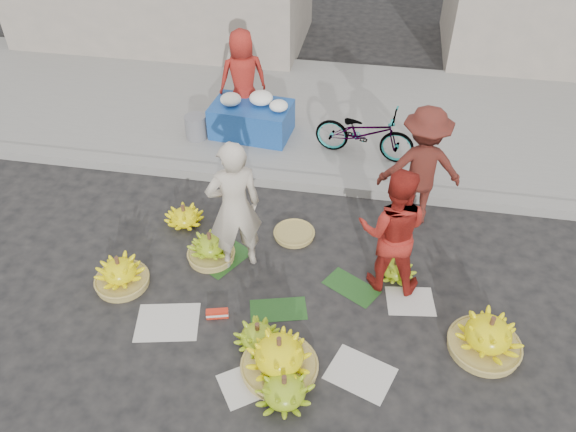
% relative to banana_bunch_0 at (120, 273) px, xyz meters
% --- Properties ---
extents(ground, '(80.00, 80.00, 0.00)m').
position_rel_banana_bunch_0_xyz_m(ground, '(2.03, 0.13, -0.19)').
color(ground, black).
rests_on(ground, ground).
extents(curb, '(40.00, 0.25, 0.15)m').
position_rel_banana_bunch_0_xyz_m(curb, '(2.03, 2.33, -0.11)').
color(curb, gray).
rests_on(curb, ground).
extents(sidewalk, '(40.00, 4.00, 0.12)m').
position_rel_banana_bunch_0_xyz_m(sidewalk, '(2.03, 4.43, -0.13)').
color(sidewalk, gray).
rests_on(sidewalk, ground).
extents(newspaper_scatter, '(3.20, 1.80, 0.00)m').
position_rel_banana_bunch_0_xyz_m(newspaper_scatter, '(2.03, -0.67, -0.18)').
color(newspaper_scatter, silver).
rests_on(newspaper_scatter, ground).
extents(banana_leaves, '(2.00, 1.00, 0.00)m').
position_rel_banana_bunch_0_xyz_m(banana_leaves, '(1.93, 0.33, -0.18)').
color(banana_leaves, '#184316').
rests_on(banana_leaves, ground).
extents(banana_bunch_0, '(0.67, 0.67, 0.44)m').
position_rel_banana_bunch_0_xyz_m(banana_bunch_0, '(0.00, 0.00, 0.00)').
color(banana_bunch_0, olive).
rests_on(banana_bunch_0, ground).
extents(banana_bunch_1, '(0.59, 0.59, 0.33)m').
position_rel_banana_bunch_0_xyz_m(banana_bunch_1, '(1.80, -0.58, -0.05)').
color(banana_bunch_1, '#74A117').
rests_on(banana_bunch_1, ground).
extents(banana_bunch_2, '(0.87, 0.87, 0.52)m').
position_rel_banana_bunch_0_xyz_m(banana_bunch_2, '(2.10, -0.87, 0.04)').
color(banana_bunch_2, olive).
rests_on(banana_bunch_2, ground).
extents(banana_bunch_3, '(0.75, 0.75, 0.37)m').
position_rel_banana_bunch_0_xyz_m(banana_bunch_3, '(2.21, -1.20, -0.02)').
color(banana_bunch_3, '#74A117').
rests_on(banana_bunch_3, ground).
extents(banana_bunch_4, '(0.78, 0.78, 0.51)m').
position_rel_banana_bunch_0_xyz_m(banana_bunch_4, '(4.21, -0.22, 0.04)').
color(banana_bunch_4, olive).
rests_on(banana_bunch_4, ground).
extents(banana_bunch_5, '(0.47, 0.47, 0.29)m').
position_rel_banana_bunch_0_xyz_m(banana_bunch_5, '(3.23, 0.71, -0.07)').
color(banana_bunch_5, '#74A117').
rests_on(banana_bunch_5, ground).
extents(banana_bunch_6, '(0.58, 0.58, 0.41)m').
position_rel_banana_bunch_0_xyz_m(banana_bunch_6, '(0.93, 0.63, -0.01)').
color(banana_bunch_6, olive).
rests_on(banana_bunch_6, ground).
extents(banana_bunch_7, '(0.57, 0.57, 0.32)m').
position_rel_banana_bunch_0_xyz_m(banana_bunch_7, '(0.39, 1.20, -0.05)').
color(banana_bunch_7, '#FFF50C').
rests_on(banana_bunch_7, ground).
extents(basket_spare, '(0.65, 0.65, 0.06)m').
position_rel_banana_bunch_0_xyz_m(basket_spare, '(1.90, 1.23, -0.16)').
color(basket_spare, olive).
rests_on(basket_spare, ground).
extents(incense_stack, '(0.26, 0.14, 0.10)m').
position_rel_banana_bunch_0_xyz_m(incense_stack, '(1.27, -0.30, -0.13)').
color(incense_stack, red).
rests_on(incense_stack, ground).
extents(vendor_cream, '(0.77, 0.67, 1.77)m').
position_rel_banana_bunch_0_xyz_m(vendor_cream, '(1.29, 0.61, 0.70)').
color(vendor_cream, beige).
rests_on(vendor_cream, ground).
extents(vendor_red, '(0.82, 0.65, 1.63)m').
position_rel_banana_bunch_0_xyz_m(vendor_red, '(3.12, 0.60, 0.63)').
color(vendor_red, '#AF261B').
rests_on(vendor_red, ground).
extents(man_striped, '(1.17, 0.79, 1.69)m').
position_rel_banana_bunch_0_xyz_m(man_striped, '(3.44, 1.89, 0.66)').
color(man_striped, maroon).
rests_on(man_striped, ground).
extents(flower_table, '(1.32, 0.90, 0.73)m').
position_rel_banana_bunch_0_xyz_m(flower_table, '(0.83, 3.47, 0.23)').
color(flower_table, navy).
rests_on(flower_table, sidewalk).
extents(grey_bucket, '(0.34, 0.34, 0.39)m').
position_rel_banana_bunch_0_xyz_m(grey_bucket, '(-0.04, 3.19, 0.13)').
color(grey_bucket, slate).
rests_on(grey_bucket, sidewalk).
extents(flower_vendor, '(0.91, 0.78, 1.58)m').
position_rel_banana_bunch_0_xyz_m(flower_vendor, '(0.61, 3.83, 0.72)').
color(flower_vendor, '#AF261B').
rests_on(flower_vendor, sidewalk).
extents(bicycle, '(0.78, 1.60, 0.81)m').
position_rel_banana_bunch_0_xyz_m(bicycle, '(2.65, 3.14, 0.34)').
color(bicycle, gray).
rests_on(bicycle, sidewalk).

